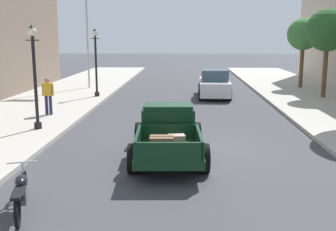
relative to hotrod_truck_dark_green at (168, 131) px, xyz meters
name	(u,v)px	position (x,y,z in m)	size (l,w,h in m)	color
ground_plane	(185,149)	(0.52, 0.74, -0.75)	(140.00, 140.00, 0.00)	#3D3D42
hotrod_truck_dark_green	(168,131)	(0.00, 0.00, 0.00)	(2.35, 5.00, 1.58)	black
motorcycle_parked	(21,192)	(-2.85, -4.21, -0.31)	(0.81, 2.05, 0.93)	black
car_background_white	(214,84)	(2.21, 12.18, 0.01)	(1.95, 4.34, 1.65)	silver
pedestrian_sidewalk_left	(48,94)	(-5.56, 5.56, 0.33)	(0.53, 0.22, 1.65)	#232847
street_lamp_near	(34,69)	(-5.05, 2.80, 1.63)	(0.50, 0.32, 3.85)	black
street_lamp_far	(96,57)	(-4.63, 11.22, 1.63)	(0.50, 0.32, 3.85)	black
flagpole	(90,2)	(-5.79, 15.18, 5.02)	(1.74, 0.16, 9.16)	#B2B2B7
street_tree_second	(328,31)	(8.39, 11.50, 3.12)	(2.38, 2.38, 4.95)	brown
street_tree_third	(303,35)	(8.28, 15.85, 2.90)	(2.12, 2.12, 4.61)	brown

